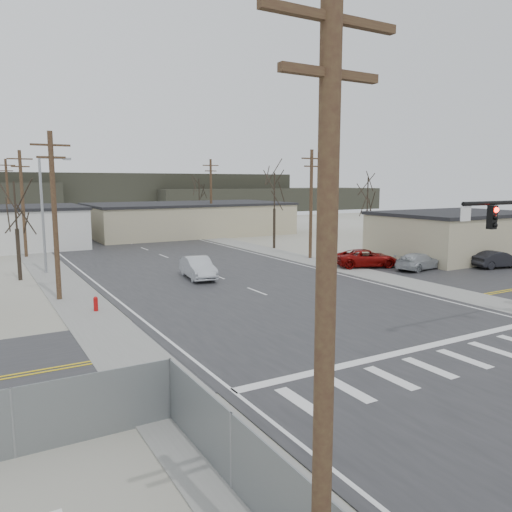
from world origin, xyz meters
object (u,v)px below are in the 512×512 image
(sedan_crossing, at_px, (198,268))
(car_parked_dark_b, at_px, (498,260))
(car_far_b, at_px, (78,227))
(car_parked_red, at_px, (366,258))
(car_far_a, at_px, (132,229))
(car_parked_silver, at_px, (419,261))
(fire_hydrant, at_px, (96,304))

(sedan_crossing, xyz_separation_m, car_parked_dark_b, (23.37, -8.10, -0.11))
(sedan_crossing, height_order, car_parked_dark_b, sedan_crossing)
(car_far_b, distance_m, car_parked_dark_b, 54.51)
(car_far_b, relative_size, car_parked_red, 0.84)
(car_far_b, bearing_deg, car_far_a, -51.17)
(sedan_crossing, height_order, car_far_a, sedan_crossing)
(car_parked_silver, bearing_deg, car_parked_red, 32.56)
(fire_hydrant, xyz_separation_m, car_parked_red, (22.88, 3.68, 0.32))
(car_parked_red, bearing_deg, car_far_a, 35.78)
(car_far_b, height_order, car_parked_red, car_far_b)
(car_far_b, relative_size, car_parked_dark_b, 1.05)
(car_far_b, distance_m, car_parked_silver, 49.50)
(car_parked_red, bearing_deg, sedan_crossing, 101.24)
(car_parked_red, relative_size, car_parked_silver, 1.14)
(car_parked_red, distance_m, car_parked_dark_b, 10.81)
(car_parked_red, bearing_deg, car_parked_dark_b, -101.78)
(sedan_crossing, relative_size, car_parked_red, 0.91)
(sedan_crossing, bearing_deg, fire_hydrant, -137.87)
(fire_hydrant, distance_m, car_far_a, 41.27)
(fire_hydrant, height_order, sedan_crossing, sedan_crossing)
(fire_hydrant, distance_m, sedan_crossing, 10.53)
(car_parked_silver, bearing_deg, fire_hydrant, 81.90)
(sedan_crossing, xyz_separation_m, car_parked_red, (14.23, -2.32, -0.07))
(car_far_b, xyz_separation_m, car_parked_silver, (18.16, -46.05, -0.09))
(car_far_a, height_order, car_parked_red, car_parked_red)
(car_far_a, relative_size, car_parked_silver, 1.03)
(fire_hydrant, bearing_deg, car_far_a, 71.34)
(car_parked_red, relative_size, car_parked_dark_b, 1.25)
(car_far_a, relative_size, car_parked_dark_b, 1.13)
(car_far_a, bearing_deg, car_parked_red, 82.30)
(fire_hydrant, bearing_deg, car_parked_dark_b, -3.75)
(car_far_a, bearing_deg, sedan_crossing, 59.19)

